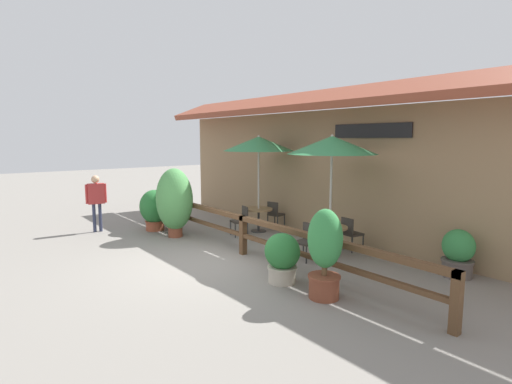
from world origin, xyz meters
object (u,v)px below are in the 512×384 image
patio_umbrella_near (259,144)px  chair_middle_wallside (351,232)px  dining_table_middle (330,232)px  potted_plant_corner_fern (154,208)px  pedestrian (96,196)px  potted_plant_tall_tropical (174,200)px  chair_middle_streetside (307,240)px  dining_table_near (259,213)px  chair_near_streetside (241,219)px  potted_plant_entrance_palm (282,257)px  chair_near_wallside (275,213)px  potted_plant_small_flowering (458,253)px  potted_plant_broad_leaf (325,251)px  patio_umbrella_middle (332,145)px

patio_umbrella_near → chair_middle_wallside: (3.07, 0.51, -2.18)m
dining_table_middle → potted_plant_corner_fern: size_ratio=0.68×
patio_umbrella_near → pedestrian: patio_umbrella_near is taller
potted_plant_tall_tropical → chair_middle_wallside: bearing=34.6°
chair_middle_streetside → potted_plant_corner_fern: potted_plant_corner_fern is taller
dining_table_near → chair_near_streetside: (0.07, -0.71, -0.09)m
chair_middle_streetside → potted_plant_entrance_palm: bearing=-69.5°
chair_middle_streetside → chair_near_wallside: bearing=144.4°
chair_middle_wallside → patio_umbrella_near: bearing=15.5°
patio_umbrella_near → dining_table_middle: 3.66m
dining_table_near → potted_plant_corner_fern: 3.21m
chair_near_streetside → potted_plant_tall_tropical: potted_plant_tall_tropical is taller
chair_near_streetside → pedestrian: (-3.07, -3.14, 0.63)m
chair_near_streetside → chair_middle_streetside: size_ratio=1.00×
potted_plant_corner_fern → potted_plant_small_flowering: size_ratio=1.27×
patio_umbrella_near → potted_plant_corner_fern: patio_umbrella_near is taller
chair_near_streetside → potted_plant_small_flowering: potted_plant_small_flowering is taller
dining_table_near → pedestrian: bearing=-128.0°
potted_plant_tall_tropical → pedestrian: (-2.02, -1.56, 0.04)m
potted_plant_tall_tropical → pedestrian: size_ratio=1.15×
dining_table_middle → potted_plant_entrance_palm: bearing=-72.6°
chair_middle_wallside → potted_plant_broad_leaf: (1.64, -2.79, 0.39)m
dining_table_near → potted_plant_tall_tropical: bearing=-113.3°
chair_near_streetside → chair_middle_streetside: bearing=10.0°
potted_plant_tall_tropical → pedestrian: bearing=-142.3°
potted_plant_entrance_palm → chair_near_streetside: bearing=155.5°
chair_middle_streetside → chair_middle_wallside: 1.41m
dining_table_middle → chair_middle_wallside: size_ratio=1.00×
chair_near_wallside → pedestrian: pedestrian is taller
chair_middle_streetside → chair_middle_wallside: (0.15, 1.40, 0.00)m
chair_near_wallside → chair_middle_wallside: 3.13m
potted_plant_broad_leaf → potted_plant_small_flowering: potted_plant_broad_leaf is taller
patio_umbrella_near → chair_near_streetside: 2.29m
chair_near_streetside → chair_near_wallside: size_ratio=1.00×
potted_plant_small_flowering → pedestrian: pedestrian is taller
chair_near_wallside → potted_plant_entrance_palm: bearing=127.0°
potted_plant_corner_fern → potted_plant_entrance_palm: bearing=0.4°
chair_near_streetside → pedestrian: bearing=-120.5°
potted_plant_small_flowering → patio_umbrella_near: bearing=-173.0°
potted_plant_tall_tropical → potted_plant_broad_leaf: potted_plant_tall_tropical is taller
potted_plant_corner_fern → dining_table_middle: bearing=23.2°
potted_plant_entrance_palm → potted_plant_corner_fern: 5.81m
potted_plant_small_flowering → patio_umbrella_middle: bearing=-161.4°
potted_plant_tall_tropical → potted_plant_corner_fern: (-1.15, -0.10, -0.39)m
chair_middle_streetside → potted_plant_tall_tropical: potted_plant_tall_tropical is taller
chair_near_wallside → potted_plant_tall_tropical: 3.19m
patio_umbrella_middle → chair_middle_streetside: size_ratio=3.43×
chair_middle_streetside → chair_middle_wallside: bearing=76.6°
patio_umbrella_near → potted_plant_small_flowering: size_ratio=2.95×
chair_near_wallside → potted_plant_entrance_palm: size_ratio=0.86×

